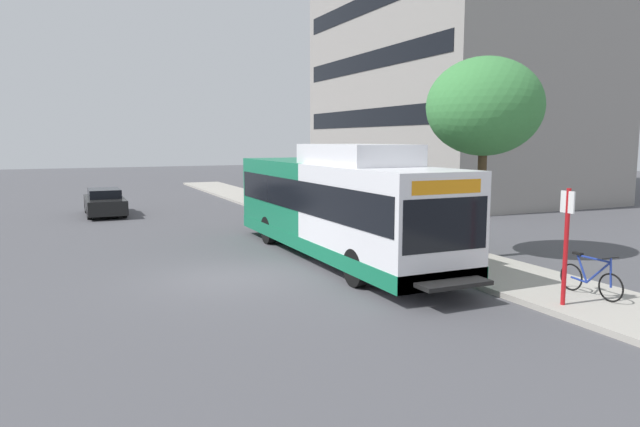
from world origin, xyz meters
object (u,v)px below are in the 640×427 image
at_px(bus_stop_sign_pole, 566,238).
at_px(parked_car_far_lane, 105,202).
at_px(bicycle_parked, 591,278).
at_px(transit_bus, 336,205).
at_px(street_tree_near_stop, 484,107).

relative_size(bus_stop_sign_pole, parked_car_far_lane, 0.58).
bearing_deg(bicycle_parked, parked_car_far_lane, 113.48).
distance_m(bus_stop_sign_pole, parked_car_far_lane, 22.98).
height_order(bus_stop_sign_pole, bicycle_parked, bus_stop_sign_pole).
relative_size(transit_bus, street_tree_near_stop, 1.97).
distance_m(bus_stop_sign_pole, bicycle_parked, 1.61).
height_order(street_tree_near_stop, parked_car_far_lane, street_tree_near_stop).
xyz_separation_m(bus_stop_sign_pole, parked_car_far_lane, (-8.07, 21.49, -0.99)).
bearing_deg(parked_car_far_lane, street_tree_near_stop, -57.65).
relative_size(bicycle_parked, parked_car_far_lane, 0.39).
height_order(bicycle_parked, street_tree_near_stop, street_tree_near_stop).
relative_size(transit_bus, bus_stop_sign_pole, 4.71).
bearing_deg(parked_car_far_lane, transit_bus, -67.08).
bearing_deg(bicycle_parked, transit_bus, 114.62).
xyz_separation_m(bicycle_parked, street_tree_near_stop, (1.00, 5.09, 4.23)).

